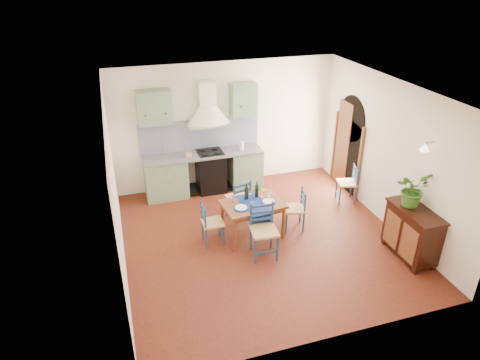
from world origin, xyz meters
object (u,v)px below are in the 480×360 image
Objects in this scene: dining_table at (253,207)px; potted_plant at (412,189)px; chair_near at (264,230)px; sideboard at (412,231)px.

potted_plant is (2.39, -1.22, 0.61)m from dining_table.
chair_near is 0.91× the size of sideboard.
chair_near is at bearing 165.72° from potted_plant.
potted_plant reaches higher than sideboard.
chair_near is 2.59m from potted_plant.
potted_plant is at bearing -26.99° from dining_table.
potted_plant reaches higher than chair_near.
chair_near is at bearing 161.71° from sideboard.
potted_plant is (2.40, -0.61, 0.74)m from chair_near.
chair_near is (-0.01, -0.61, -0.13)m from dining_table.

